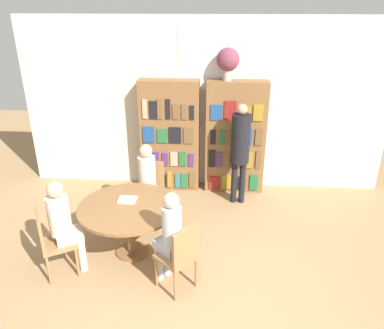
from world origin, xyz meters
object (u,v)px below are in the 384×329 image
object	(u,v)px
chair_near_camera	(51,240)
chair_left_side	(150,187)
chair_far_side	(180,254)
seated_reader_left	(146,179)
flower_vase	(228,61)
seated_reader_right	(169,234)
reading_table	(129,213)
bookshelf_right	(235,138)
bookshelf_left	(170,136)
seated_reader_back	(64,221)
librarian_standing	(240,144)

from	to	relation	value
chair_near_camera	chair_left_side	bearing A→B (deg)	117.00
chair_left_side	chair_far_side	size ratio (longest dim) A/B	1.00
chair_left_side	seated_reader_left	world-z (taller)	seated_reader_left
flower_vase	seated_reader_right	bearing A→B (deg)	-104.19
reading_table	chair_near_camera	xyz separation A→B (m)	(-0.87, -0.50, -0.12)
bookshelf_right	seated_reader_right	distance (m)	2.73
bookshelf_left	seated_reader_left	xyz separation A→B (m)	(-0.21, -1.22, -0.26)
bookshelf_right	reading_table	world-z (taller)	bookshelf_right
chair_far_side	reading_table	bearing A→B (deg)	90.00
bookshelf_right	reading_table	xyz separation A→B (m)	(-1.45, -2.04, -0.35)
bookshelf_left	seated_reader_right	world-z (taller)	bookshelf_left
chair_left_side	seated_reader_left	bearing A→B (deg)	90.00
flower_vase	reading_table	distance (m)	2.93
flower_vase	chair_near_camera	xyz separation A→B (m)	(-2.13, -2.55, -1.80)
chair_near_camera	chair_far_side	xyz separation A→B (m)	(1.61, -0.16, 0.00)
reading_table	chair_left_side	size ratio (longest dim) A/B	1.46
bookshelf_right	seated_reader_back	world-z (taller)	bookshelf_right
chair_far_side	bookshelf_right	bearing A→B (deg)	27.30
seated_reader_back	reading_table	bearing A→B (deg)	90.00
flower_vase	bookshelf_left	bearing A→B (deg)	-179.73
bookshelf_right	chair_near_camera	xyz separation A→B (m)	(-2.31, -2.54, -0.48)
reading_table	chair_far_side	distance (m)	1.01
chair_near_camera	librarian_standing	xyz separation A→B (m)	(2.37, 2.04, 0.55)
reading_table	chair_near_camera	world-z (taller)	chair_near_camera
flower_vase	reading_table	size ratio (longest dim) A/B	0.40
seated_reader_right	bookshelf_right	bearing A→B (deg)	23.80
reading_table	seated_reader_back	distance (m)	0.83
bookshelf_right	librarian_standing	world-z (taller)	bookshelf_right
bookshelf_left	bookshelf_right	distance (m)	1.15
bookshelf_left	seated_reader_back	distance (m)	2.66
seated_reader_right	reading_table	bearing A→B (deg)	90.00
bookshelf_left	reading_table	size ratio (longest dim) A/B	1.50
chair_near_camera	chair_far_side	distance (m)	1.62
librarian_standing	chair_near_camera	bearing A→B (deg)	-139.25
chair_far_side	seated_reader_left	size ratio (longest dim) A/B	0.72
chair_far_side	seated_reader_left	distance (m)	1.64
bookshelf_right	flower_vase	bearing A→B (deg)	178.55
reading_table	seated_reader_left	distance (m)	0.83
flower_vase	librarian_standing	distance (m)	1.37
bookshelf_left	chair_left_side	bearing A→B (deg)	-100.37
bookshelf_left	librarian_standing	distance (m)	1.32
flower_vase	chair_far_side	size ratio (longest dim) A/B	0.58
reading_table	seated_reader_right	bearing A→B (deg)	-41.76
chair_far_side	librarian_standing	bearing A→B (deg)	22.78
reading_table	chair_far_side	bearing A→B (deg)	-41.76
seated_reader_back	librarian_standing	bearing A→B (deg)	101.14
chair_far_side	seated_reader_back	bearing A→B (deg)	121.94
reading_table	seated_reader_back	bearing A→B (deg)	-149.76
reading_table	chair_near_camera	size ratio (longest dim) A/B	1.46
flower_vase	chair_near_camera	world-z (taller)	flower_vase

